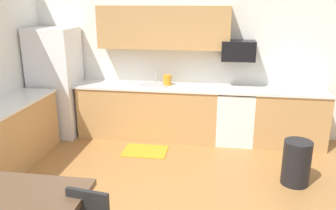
% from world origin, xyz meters
% --- Properties ---
extents(wall_back, '(5.80, 0.10, 2.70)m').
position_xyz_m(wall_back, '(0.00, 2.65, 1.35)').
color(wall_back, white).
rests_on(wall_back, ground).
extents(cabinet_run_back, '(2.39, 0.60, 0.90)m').
position_xyz_m(cabinet_run_back, '(-0.55, 2.30, 0.45)').
color(cabinet_run_back, tan).
rests_on(cabinet_run_back, ground).
extents(cabinet_run_back_right, '(1.16, 0.60, 0.90)m').
position_xyz_m(cabinet_run_back_right, '(1.82, 2.30, 0.45)').
color(cabinet_run_back_right, tan).
rests_on(cabinet_run_back_right, ground).
extents(cabinet_run_left, '(0.60, 2.00, 0.90)m').
position_xyz_m(cabinet_run_left, '(-2.30, 0.80, 0.45)').
color(cabinet_run_left, tan).
rests_on(cabinet_run_left, ground).
extents(countertop_back, '(4.80, 0.64, 0.04)m').
position_xyz_m(countertop_back, '(0.00, 2.30, 0.92)').
color(countertop_back, silver).
rests_on(countertop_back, cabinet_run_back).
extents(countertop_left, '(0.64, 2.00, 0.04)m').
position_xyz_m(countertop_left, '(-2.30, 0.80, 0.92)').
color(countertop_left, silver).
rests_on(countertop_left, cabinet_run_left).
extents(upper_cabinets_back, '(2.20, 0.34, 0.70)m').
position_xyz_m(upper_cabinets_back, '(-0.30, 2.43, 1.90)').
color(upper_cabinets_back, tan).
extents(refrigerator, '(0.76, 0.70, 1.89)m').
position_xyz_m(refrigerator, '(-2.18, 2.22, 0.95)').
color(refrigerator, white).
rests_on(refrigerator, ground).
extents(oven_range, '(0.60, 0.60, 0.91)m').
position_xyz_m(oven_range, '(0.94, 2.30, 0.46)').
color(oven_range, white).
rests_on(oven_range, ground).
extents(microwave, '(0.54, 0.36, 0.32)m').
position_xyz_m(microwave, '(0.94, 2.40, 1.55)').
color(microwave, black).
extents(sink_basin, '(0.48, 0.40, 0.14)m').
position_xyz_m(sink_basin, '(-0.45, 2.30, 0.88)').
color(sink_basin, '#A5A8AD').
rests_on(sink_basin, countertop_back).
extents(sink_faucet, '(0.02, 0.02, 0.24)m').
position_xyz_m(sink_faucet, '(-0.45, 2.48, 1.04)').
color(sink_faucet, '#B2B5BA').
rests_on(sink_faucet, countertop_back).
extents(trash_bin, '(0.36, 0.36, 0.60)m').
position_xyz_m(trash_bin, '(1.70, 0.97, 0.30)').
color(trash_bin, black).
rests_on(trash_bin, ground).
extents(floor_mat, '(0.70, 0.50, 0.01)m').
position_xyz_m(floor_mat, '(-0.47, 1.65, 0.01)').
color(floor_mat, orange).
rests_on(floor_mat, ground).
extents(kettle, '(0.14, 0.14, 0.20)m').
position_xyz_m(kettle, '(-0.22, 2.35, 1.02)').
color(kettle, orange).
rests_on(kettle, countertop_back).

